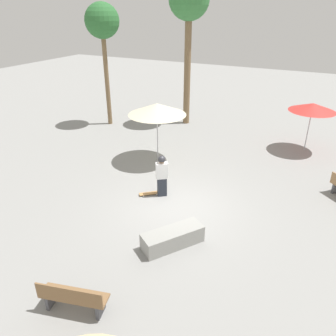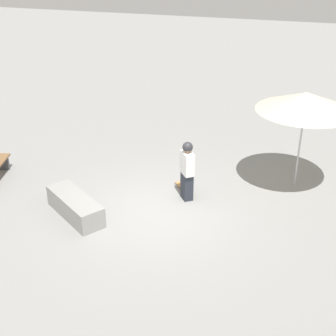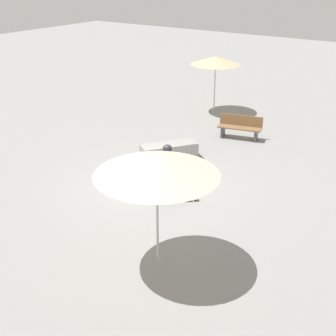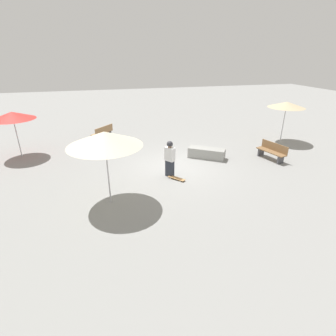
{
  "view_description": "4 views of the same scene",
  "coord_description": "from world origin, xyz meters",
  "views": [
    {
      "loc": [
        4.03,
        -8.85,
        6.42
      ],
      "look_at": [
        -0.64,
        0.45,
        1.22
      ],
      "focal_mm": 35.0,
      "sensor_mm": 36.0,
      "label": 1
    },
    {
      "loc": [
        9.41,
        3.19,
        6.27
      ],
      "look_at": [
        -0.71,
        0.06,
        0.93
      ],
      "focal_mm": 50.0,
      "sensor_mm": 36.0,
      "label": 2
    },
    {
      "loc": [
        -7.51,
        9.94,
        6.03
      ],
      "look_at": [
        -0.94,
        0.51,
        0.95
      ],
      "focal_mm": 50.0,
      "sensor_mm": 36.0,
      "label": 3
    },
    {
      "loc": [
        -11.07,
        3.26,
        5.02
      ],
      "look_at": [
        -1.45,
        0.73,
        0.63
      ],
      "focal_mm": 28.0,
      "sensor_mm": 36.0,
      "label": 4
    }
  ],
  "objects": [
    {
      "name": "ground_plane",
      "position": [
        0.0,
        0.0,
        0.0
      ],
      "size": [
        60.0,
        60.0,
        0.0
      ],
      "primitive_type": "plane",
      "color": "gray"
    },
    {
      "name": "skater_main",
      "position": [
        -0.92,
        0.51,
        0.87
      ],
      "size": [
        0.49,
        0.45,
        1.62
      ],
      "rotation": [
        0.0,
        0.0,
        3.79
      ],
      "color": "#282D38",
      "rests_on": "ground_plane"
    },
    {
      "name": "skateboard",
      "position": [
        -1.34,
        0.32,
        0.06
      ],
      "size": [
        0.74,
        0.67,
        0.07
      ],
      "rotation": [
        0.0,
        0.0,
        3.85
      ],
      "color": "#B7844C",
      "rests_on": "ground_plane"
    },
    {
      "name": "concrete_ledge",
      "position": [
        0.69,
        -1.89,
        0.26
      ],
      "size": [
        1.57,
        1.88,
        0.53
      ],
      "rotation": [
        0.0,
        0.0,
        0.96
      ],
      "color": "gray",
      "rests_on": "ground_plane"
    },
    {
      "name": "bench_far",
      "position": [
        -0.32,
        -5.03,
        0.43
      ],
      "size": [
        1.66,
        0.82,
        0.85
      ],
      "rotation": [
        0.0,
        0.0,
        0.25
      ],
      "color": "#47474C",
      "rests_on": "ground_plane"
    },
    {
      "name": "shade_umbrella_tan",
      "position": [
        2.12,
        -7.38,
        2.24
      ],
      "size": [
        2.11,
        2.11,
        2.41
      ],
      "color": "#B7B7BC",
      "rests_on": "ground_plane"
    },
    {
      "name": "shade_umbrella_cream",
      "position": [
        -2.53,
        3.18,
        2.42
      ],
      "size": [
        2.53,
        2.53,
        2.67
      ],
      "color": "#B7B7BC",
      "rests_on": "ground_plane"
    }
  ]
}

